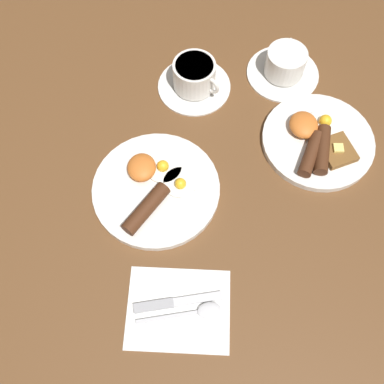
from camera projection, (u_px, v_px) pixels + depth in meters
ground_plane at (156, 191)px, 0.91m from camera, size 3.00×3.00×0.00m
breakfast_plate_near at (155, 188)px, 0.90m from camera, size 0.26×0.26×0.04m
breakfast_plate_far at (318, 140)px, 0.95m from camera, size 0.24×0.24×0.05m
teacup_near at (195, 78)px, 1.00m from camera, size 0.17×0.17×0.07m
teacup_far at (285, 66)px, 1.02m from camera, size 0.17×0.17×0.07m
napkin at (178, 309)px, 0.80m from camera, size 0.17×0.20×0.01m
knife at (173, 303)px, 0.81m from camera, size 0.03×0.16×0.01m
spoon at (199, 312)px, 0.80m from camera, size 0.03×0.15×0.01m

